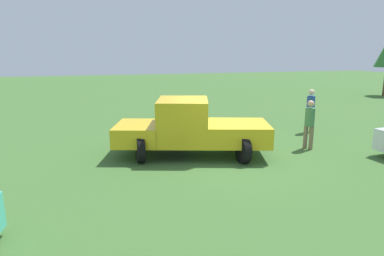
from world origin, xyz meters
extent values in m
plane|color=#3D662D|center=(0.00, 0.00, 0.00)|extent=(80.00, 80.00, 0.00)
cylinder|color=black|center=(-0.78, 0.78, 0.41)|extent=(0.81, 0.22, 0.81)
cylinder|color=black|center=(0.71, 0.34, 0.41)|extent=(0.81, 0.22, 0.81)
cylinder|color=black|center=(-1.65, -2.20, 0.41)|extent=(0.81, 0.22, 0.81)
cylinder|color=black|center=(-0.17, -2.63, 0.41)|extent=(0.81, 0.22, 0.81)
cube|color=gold|center=(-0.06, 0.47, 0.75)|extent=(2.32, 2.38, 0.64)
cube|color=gold|center=(-0.56, -1.21, 1.13)|extent=(2.21, 2.01, 1.40)
cube|color=slate|center=(-0.56, -1.21, 1.57)|extent=(2.00, 1.74, 0.48)
cube|color=gold|center=(-0.83, -2.14, 0.73)|extent=(2.43, 2.75, 0.60)
cube|color=silver|center=(0.19, 1.34, 0.49)|extent=(1.73, 0.62, 0.16)
cylinder|color=#7A6B51|center=(0.00, 3.17, 0.41)|extent=(0.14, 0.14, 0.82)
cylinder|color=#7A6B51|center=(-0.16, 3.05, 0.41)|extent=(0.14, 0.14, 0.82)
cylinder|color=#477F4C|center=(-0.08, 3.11, 1.12)|extent=(0.45, 0.45, 0.61)
sphere|color=#D8AD84|center=(-0.08, 3.11, 1.58)|extent=(0.22, 0.22, 0.22)
cylinder|color=#7A6B51|center=(-2.21, 4.71, 0.43)|extent=(0.14, 0.14, 0.87)
cylinder|color=#7A6B51|center=(-2.24, 4.51, 0.43)|extent=(0.14, 0.14, 0.87)
cylinder|color=#284C93|center=(-2.23, 4.61, 1.19)|extent=(0.36, 0.36, 0.65)
sphere|color=beige|center=(-2.23, 4.61, 1.67)|extent=(0.23, 0.23, 0.23)
camera|label=1|loc=(9.77, -3.80, 3.31)|focal=31.95mm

